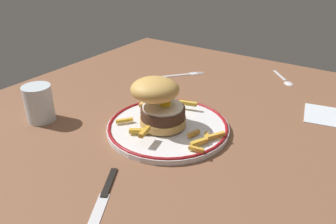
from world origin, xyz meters
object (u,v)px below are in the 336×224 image
fork (184,74)px  knife (104,195)px  spoon (287,81)px  dinner_plate (168,127)px  water_glass (39,106)px  napkin (331,116)px  burger (159,101)px

fork → knife: (-56.72, -18.97, 0.08)cm
fork → spoon: bearing=-66.9°
dinner_plate → knife: (-24.76, -3.54, -0.58)cm
dinner_plate → knife: bearing=-171.9°
dinner_plate → water_glass: water_glass is taller
dinner_plate → spoon: dinner_plate is taller
napkin → fork: bearing=84.8°
spoon → napkin: 22.99cm
fork → knife: 59.80cm
dinner_plate → burger: burger is taller
burger → fork: (33.29, 13.85, -7.18)cm
water_glass → napkin: bearing=-54.7°
burger → knife: bearing=-167.7°
knife → fork: bearing=18.5°
dinner_plate → napkin: bearing=-47.1°
water_glass → napkin: (41.02, -57.99, -3.57)cm
burger → fork: 36.76cm
napkin → knife: bearing=153.4°
dinner_plate → fork: size_ratio=2.35×
dinner_plate → burger: size_ratio=2.04×
water_glass → fork: (45.18, -12.69, -3.59)cm
burger → water_glass: bearing=114.1°
water_glass → knife: water_glass is taller
fork → knife: size_ratio=0.72×
water_glass → knife: bearing=-110.0°
spoon → dinner_plate: bearing=162.4°
dinner_plate → fork: 35.49cm
dinner_plate → fork: (31.95, 15.43, -0.66)cm
spoon → knife: bearing=171.3°
dinner_plate → napkin: (27.80, -29.87, -0.64)cm
water_glass → spoon: size_ratio=0.78×
knife → dinner_plate: bearing=8.1°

